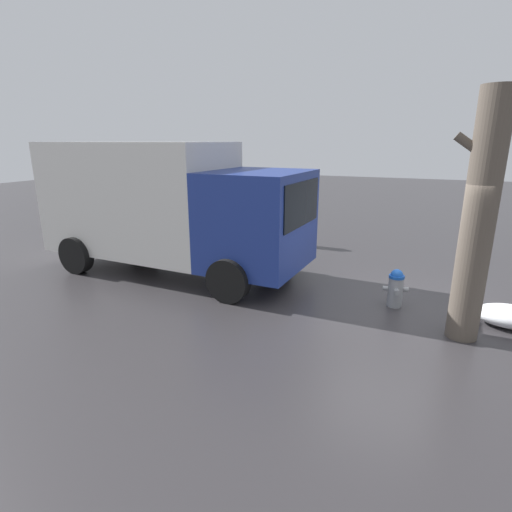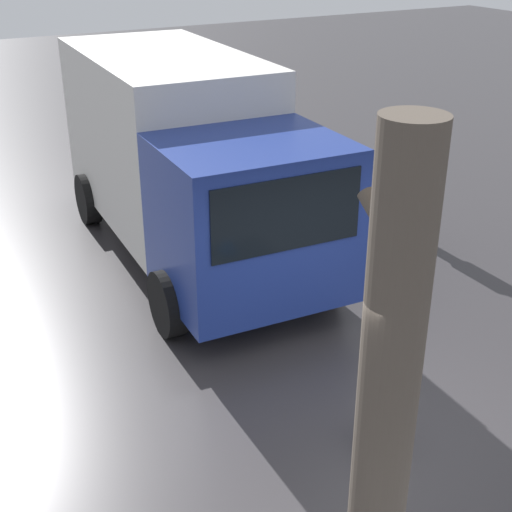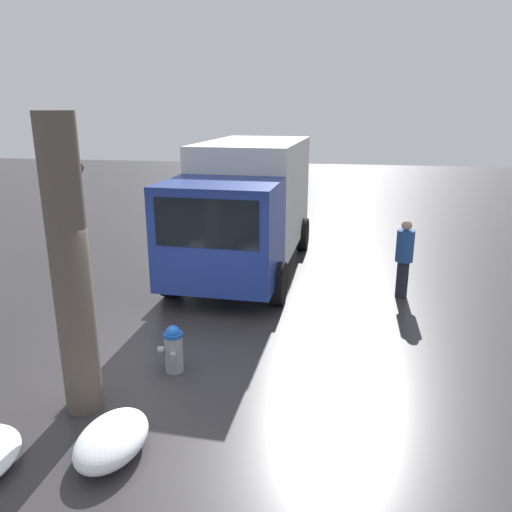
% 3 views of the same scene
% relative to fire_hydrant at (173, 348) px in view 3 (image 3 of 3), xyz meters
% --- Properties ---
extents(ground_plane, '(60.00, 60.00, 0.00)m').
position_rel_fire_hydrant_xyz_m(ground_plane, '(0.00, -0.00, -0.39)').
color(ground_plane, '#333033').
extents(fire_hydrant, '(0.49, 0.39, 0.76)m').
position_rel_fire_hydrant_xyz_m(fire_hydrant, '(0.00, 0.00, 0.00)').
color(fire_hydrant, gray).
rests_on(fire_hydrant, ground_plane).
extents(tree_trunk, '(0.74, 0.49, 3.89)m').
position_rel_fire_hydrant_xyz_m(tree_trunk, '(-1.13, 0.89, 1.57)').
color(tree_trunk, brown).
rests_on(tree_trunk, ground_plane).
extents(delivery_truck, '(6.57, 2.84, 3.10)m').
position_rel_fire_hydrant_xyz_m(delivery_truck, '(5.34, -0.19, 1.29)').
color(delivery_truck, navy).
rests_on(delivery_truck, ground_plane).
extents(pedestrian, '(0.37, 0.37, 1.68)m').
position_rel_fire_hydrant_xyz_m(pedestrian, '(3.83, -3.82, 0.53)').
color(pedestrian, '#23232D').
rests_on(pedestrian, ground_plane).
extents(snow_pile_curbside, '(1.19, 0.78, 0.36)m').
position_rel_fire_hydrant_xyz_m(snow_pile_curbside, '(-1.95, 0.11, -0.21)').
color(snow_pile_curbside, white).
rests_on(snow_pile_curbside, ground_plane).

